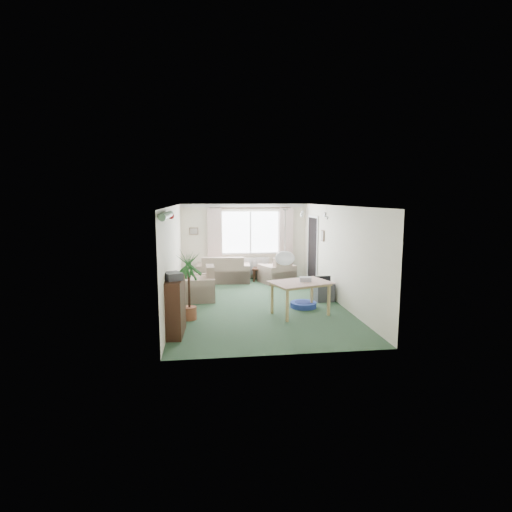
{
  "coord_description": "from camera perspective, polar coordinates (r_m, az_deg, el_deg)",
  "views": [
    {
      "loc": [
        -1.27,
        -9.47,
        2.58
      ],
      "look_at": [
        0.0,
        0.3,
        1.15
      ],
      "focal_mm": 28.0,
      "sensor_mm": 36.0,
      "label": 1
    }
  ],
  "objects": [
    {
      "name": "tv_cube",
      "position": [
        10.33,
        9.55,
        -5.02
      ],
      "size": [
        0.49,
        0.53,
        0.45
      ],
      "primitive_type": "cube",
      "rotation": [
        0.0,
        0.0,
        0.07
      ],
      "color": "#3C3C41",
      "rests_on": "ground"
    },
    {
      "name": "tinsel_garland",
      "position": [
        7.2,
        -12.65,
        5.67
      ],
      "size": [
        1.6,
        1.6,
        0.12
      ],
      "primitive_type": "cylinder",
      "color": "#196626"
    },
    {
      "name": "wall_picture_back",
      "position": [
        12.74,
        -8.89,
        3.53
      ],
      "size": [
        0.28,
        0.03,
        0.22
      ],
      "primitive_type": "cube",
      "color": "brown"
    },
    {
      "name": "dining_table",
      "position": [
        8.99,
        6.33,
        -6.08
      ],
      "size": [
        1.34,
        1.1,
        0.73
      ],
      "primitive_type": "cube",
      "rotation": [
        0.0,
        0.0,
        0.32
      ],
      "color": "#9C7555",
      "rests_on": "ground"
    },
    {
      "name": "radiator",
      "position": [
        12.93,
        -0.77,
        -1.44
      ],
      "size": [
        1.2,
        0.1,
        0.55
      ],
      "primitive_type": "cube",
      "color": "white"
    },
    {
      "name": "ground",
      "position": [
        9.89,
        0.23,
        -6.86
      ],
      "size": [
        6.5,
        6.5,
        0.0
      ],
      "primitive_type": "plane",
      "color": "#2D4B33"
    },
    {
      "name": "houseplant",
      "position": [
        8.61,
        -9.55,
        -4.17
      ],
      "size": [
        0.67,
        0.67,
        1.49
      ],
      "primitive_type": "cylinder",
      "rotation": [
        0.0,
        0.0,
        0.05
      ],
      "color": "#1C5325",
      "rests_on": "ground"
    },
    {
      "name": "window",
      "position": [
        12.83,
        -0.8,
        3.44
      ],
      "size": [
        1.8,
        0.03,
        1.3
      ],
      "primitive_type": "cube",
      "color": "white"
    },
    {
      "name": "bauble_cluster_a",
      "position": [
        10.68,
        6.55,
        6.28
      ],
      "size": [
        0.2,
        0.2,
        0.2
      ],
      "primitive_type": "sphere",
      "color": "silver"
    },
    {
      "name": "armchair_corner",
      "position": [
        12.28,
        2.97,
        -1.93
      ],
      "size": [
        1.16,
        1.14,
        0.82
      ],
      "primitive_type": "cube",
      "rotation": [
        0.0,
        0.0,
        3.51
      ],
      "color": "beige",
      "rests_on": "ground"
    },
    {
      "name": "doorway",
      "position": [
        12.21,
        8.11,
        0.75
      ],
      "size": [
        0.03,
        0.95,
        2.0
      ],
      "primitive_type": "cube",
      "color": "black"
    },
    {
      "name": "pendant_lamp",
      "position": [
        7.4,
        4.14,
        -0.32
      ],
      "size": [
        0.36,
        0.36,
        0.36
      ],
      "primitive_type": "sphere",
      "color": "white"
    },
    {
      "name": "curtain_right",
      "position": [
        12.93,
        4.32,
        2.43
      ],
      "size": [
        0.45,
        0.08,
        2.0
      ],
      "primitive_type": "cube",
      "color": "beige"
    },
    {
      "name": "coffee_table",
      "position": [
        12.6,
        1.58,
        -2.62
      ],
      "size": [
        0.98,
        0.69,
        0.4
      ],
      "primitive_type": "cube",
      "rotation": [
        0.0,
        0.0,
        -0.23
      ],
      "color": "black",
      "rests_on": "ground"
    },
    {
      "name": "hifi_box",
      "position": [
        7.58,
        -11.79,
        -2.83
      ],
      "size": [
        0.4,
        0.43,
        0.14
      ],
      "primitive_type": "cube",
      "rotation": [
        0.0,
        0.0,
        0.42
      ],
      "color": "#3D3E43",
      "rests_on": "bookshelf"
    },
    {
      "name": "bauble_cluster_b",
      "position": [
        9.61,
        10.03,
        5.99
      ],
      "size": [
        0.2,
        0.2,
        0.2
      ],
      "primitive_type": "sphere",
      "color": "silver"
    },
    {
      "name": "pet_bed",
      "position": [
        9.65,
        6.78,
        -6.92
      ],
      "size": [
        0.69,
        0.69,
        0.12
      ],
      "primitive_type": "cylinder",
      "rotation": [
        0.0,
        0.0,
        -0.12
      ],
      "color": "navy",
      "rests_on": "ground"
    },
    {
      "name": "wall_picture_right",
      "position": [
        11.2,
        9.51,
        2.87
      ],
      "size": [
        0.03,
        0.24,
        0.3
      ],
      "primitive_type": "cube",
      "color": "brown"
    },
    {
      "name": "sofa",
      "position": [
        12.42,
        -4.68,
        -1.83
      ],
      "size": [
        1.69,
        0.99,
        0.82
      ],
      "primitive_type": "cube",
      "rotation": [
        0.0,
        0.0,
        3.06
      ],
      "color": "#BFA890",
      "rests_on": "ground"
    },
    {
      "name": "photo_frame",
      "position": [
        12.54,
        2.02,
        -1.36
      ],
      "size": [
        0.12,
        0.06,
        0.16
      ],
      "primitive_type": "cube",
      "rotation": [
        0.0,
        0.0,
        -0.34
      ],
      "color": "#4D3E28",
      "rests_on": "coffee_table"
    },
    {
      "name": "bookshelf",
      "position": [
        7.77,
        -11.44,
        -7.14
      ],
      "size": [
        0.34,
        0.9,
        1.08
      ],
      "primitive_type": "cube",
      "rotation": [
        0.0,
        0.0,
        -0.06
      ],
      "color": "black",
      "rests_on": "ground"
    },
    {
      "name": "gift_box",
      "position": [
        8.95,
        7.07,
        -3.38
      ],
      "size": [
        0.28,
        0.22,
        0.12
      ],
      "primitive_type": "cube",
      "rotation": [
        0.0,
        0.0,
        -0.16
      ],
      "color": "silver",
      "rests_on": "dining_table"
    },
    {
      "name": "curtain_left",
      "position": [
        12.67,
        -5.93,
        2.29
      ],
      "size": [
        0.45,
        0.08,
        2.0
      ],
      "primitive_type": "cube",
      "color": "beige"
    },
    {
      "name": "armchair_left",
      "position": [
        10.34,
        -8.54,
        -3.8
      ],
      "size": [
        0.94,
        0.99,
        0.87
      ],
      "primitive_type": "cube",
      "rotation": [
        0.0,
        0.0,
        -1.55
      ],
      "color": "beige",
      "rests_on": "ground"
    },
    {
      "name": "curtain_rod",
      "position": [
        12.7,
        -0.77,
        6.87
      ],
      "size": [
        2.6,
        0.03,
        0.03
      ],
      "primitive_type": "cube",
      "color": "black"
    }
  ]
}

